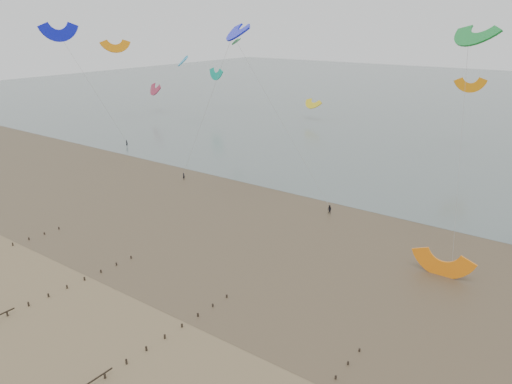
# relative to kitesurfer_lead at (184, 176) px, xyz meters

# --- Properties ---
(ground) EXTENTS (500.00, 500.00, 0.00)m
(ground) POSITION_rel_kitesurfer_lead_xyz_m (34.51, -43.92, -0.75)
(ground) COLOR brown
(ground) RESTS_ON ground
(sea_and_shore) EXTENTS (500.00, 665.00, 0.03)m
(sea_and_shore) POSITION_rel_kitesurfer_lead_xyz_m (30.43, -9.52, -0.74)
(sea_and_shore) COLOR #475654
(sea_and_shore) RESTS_ON ground
(kitesurfer_lead) EXTENTS (0.56, 0.38, 1.50)m
(kitesurfer_lead) POSITION_rel_kitesurfer_lead_xyz_m (0.00, 0.00, 0.00)
(kitesurfer_lead) COLOR black
(kitesurfer_lead) RESTS_ON ground
(kitesurfers) EXTENTS (135.05, 22.15, 1.72)m
(kitesurfers) POSITION_rel_kitesurfer_lead_xyz_m (60.88, 4.07, 0.08)
(kitesurfers) COLOR black
(kitesurfers) RESTS_ON ground
(grounded_kite) EXTENTS (7.09, 5.54, 3.88)m
(grounded_kite) POSITION_rel_kitesurfer_lead_xyz_m (58.24, -10.29, -0.75)
(grounded_kite) COLOR orange
(grounded_kite) RESTS_ON ground
(kites_airborne) EXTENTS (258.74, 109.26, 43.14)m
(kites_airborne) POSITION_rel_kitesurfer_lead_xyz_m (26.53, 42.23, 18.75)
(kites_airborne) COLOR #009D7D
(kites_airborne) RESTS_ON ground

